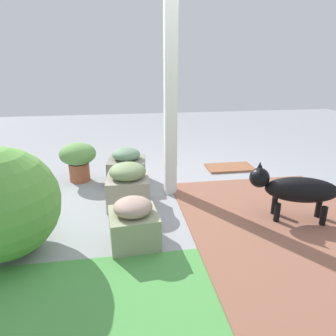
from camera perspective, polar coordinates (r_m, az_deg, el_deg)
name	(u,v)px	position (r m, az deg, el deg)	size (l,w,h in m)	color
ground_plane	(188,197)	(3.49, 3.83, -5.58)	(12.00, 12.00, 0.00)	gray
brick_path	(285,227)	(3.09, 21.27, -10.35)	(1.80, 2.40, 0.02)	brown
porch_pillar	(170,93)	(3.33, 0.46, 14.07)	(0.13, 0.13, 2.33)	white
stone_planter_nearest	(127,167)	(3.86, -7.81, 0.16)	(0.50, 0.48, 0.46)	gray
stone_planter_near	(128,185)	(3.25, -7.56, -3.26)	(0.47, 0.44, 0.48)	gray
stone_planter_mid	(134,223)	(2.60, -6.52, -10.25)	(0.43, 0.43, 0.42)	gray
round_shrub	(1,204)	(2.67, -29.03, -5.93)	(0.89, 0.89, 0.89)	#59973E
terracotta_pot_broad	(78,158)	(4.04, -16.64, 1.86)	(0.46, 0.46, 0.50)	#9E5137
dog	(295,189)	(3.12, 22.87, -3.67)	(0.83, 0.43, 0.57)	black
doormat	(230,167)	(4.50, 11.61, 0.09)	(0.67, 0.38, 0.03)	brown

